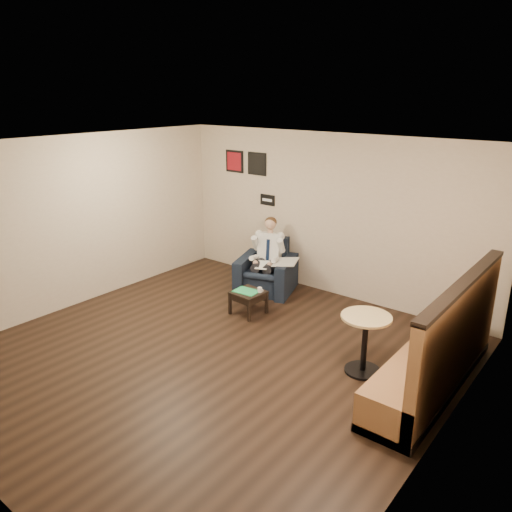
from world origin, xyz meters
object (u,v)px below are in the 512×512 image
Objects in this scene: seated_man at (264,260)px; side_table at (248,303)px; banquette at (435,333)px; armchair at (266,267)px; green_folder at (246,291)px; coffee_mug at (260,290)px; cafe_table at (364,344)px; smartphone at (256,290)px.

side_table is (0.33, -0.85, -0.44)m from seated_man.
banquette is at bearing -4.15° from side_table.
armchair is 2.01× the size of side_table.
coffee_mug reaches higher than green_folder.
side_table is at bearing -88.19° from armchair.
green_folder is at bearing 169.26° from cafe_table.
armchair is 2.99m from cafe_table.
green_folder is at bearing 176.17° from banquette.
seated_man is 2.92m from cafe_table.
side_table is 5.79× the size of coffee_mug.
smartphone is 0.15× the size of cafe_table.
smartphone is (0.38, -0.72, -0.24)m from seated_man.
armchair reaches higher than cafe_table.
armchair is 7.90× the size of smartphone.
cafe_table is at bearing -10.74° from green_folder.
armchair is 0.93m from smartphone.
banquette is (3.42, -1.18, 0.25)m from armchair.
cafe_table is at bearing -45.81° from seated_man.
side_table is 0.30m from coffee_mug.
coffee_mug is 0.10× the size of cafe_table.
cafe_table is (2.27, -0.45, 0.20)m from side_table.
armchair is 1.04m from green_folder.
smartphone is at bearing 62.36° from green_folder.
armchair is 1.07m from side_table.
smartphone is 0.04× the size of banquette.
banquette is (3.00, -0.36, 0.32)m from smartphone.
green_folder is (-0.03, -0.02, 0.20)m from side_table.
banquette reaches higher than side_table.
side_table is 0.60× the size of cafe_table.
banquette is at bearing 16.33° from cafe_table.
banquette is 0.87m from cafe_table.
seated_man is 15.44× the size of coffee_mug.
smartphone is at bearing 68.97° from side_table.
seated_man is 1.01m from side_table.
coffee_mug is at bearing 173.80° from banquette.
side_table is 3.10m from banquette.
armchair reaches higher than coffee_mug.
seated_man reaches higher than smartphone.
cafe_table reaches higher than side_table.
coffee_mug reaches higher than side_table.
seated_man reaches higher than side_table.
coffee_mug is 0.03× the size of banquette.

